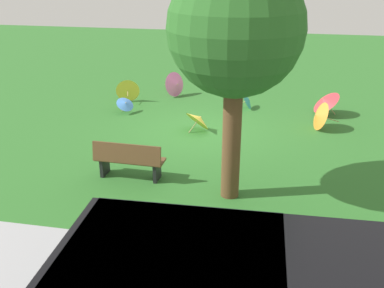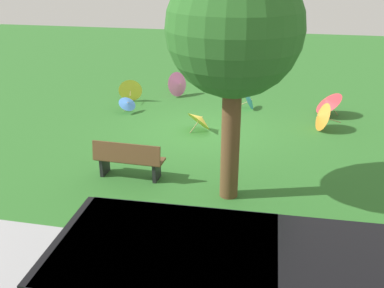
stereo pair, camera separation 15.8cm
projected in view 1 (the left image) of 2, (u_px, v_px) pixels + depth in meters
The scene contains 10 objects.
ground at pixel (200, 132), 12.85m from camera, with size 40.00×40.00×0.00m, color #2D6B28.
park_bench at pixel (129, 160), 9.97m from camera, with size 1.61×0.53×0.90m.
shade_tree at pixel (236, 31), 8.09m from camera, with size 2.58×2.58×4.78m.
parasol_blue_0 at pixel (125, 104), 14.33m from camera, with size 0.75×0.76×0.54m.
parasol_yellow_0 at pixel (199, 119), 12.83m from camera, with size 1.05×1.06×0.71m.
parasol_red_0 at pixel (325, 101), 14.09m from camera, with size 1.10×1.15×0.87m.
parasol_teal_1 at pixel (248, 100), 14.81m from camera, with size 0.58×0.62×0.59m.
parasol_yellow_1 at pixel (128, 90), 15.53m from camera, with size 0.89×0.78×0.85m.
parasol_orange_1 at pixel (318, 116), 12.92m from camera, with size 0.94×0.93×0.86m.
parasol_pink_2 at pixel (176, 84), 16.10m from camera, with size 0.90×0.95×0.91m.
Camera 1 is at (-2.10, 11.80, 4.64)m, focal length 41.09 mm.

